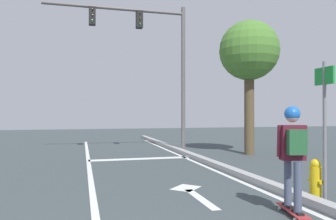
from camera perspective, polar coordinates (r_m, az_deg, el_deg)
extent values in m
cube|color=silver|center=(7.66, -13.46, -11.84)|extent=(0.12, 20.00, 0.01)
cube|color=silver|center=(8.36, 9.22, -10.89)|extent=(0.12, 20.00, 0.01)
cube|color=silver|center=(10.79, -4.92, -8.55)|extent=(3.32, 0.40, 0.01)
cube|color=silver|center=(5.90, 5.80, -15.27)|extent=(0.16, 1.40, 0.01)
cube|color=silver|center=(6.68, 3.15, -13.53)|extent=(0.71, 0.71, 0.01)
cube|color=#9D9D9D|center=(8.46, 10.80, -10.31)|extent=(0.24, 24.00, 0.14)
cube|color=#A92E31|center=(5.30, 21.11, -16.17)|extent=(0.36, 0.85, 0.02)
cube|color=#B2B2B7|center=(5.55, 19.93, -15.60)|extent=(0.16, 0.08, 0.01)
cylinder|color=silver|center=(5.53, 19.04, -16.01)|extent=(0.04, 0.06, 0.05)
cylinder|color=silver|center=(5.59, 20.80, -15.83)|extent=(0.04, 0.06, 0.05)
cube|color=#B2B2B7|center=(5.05, 22.42, -17.11)|extent=(0.16, 0.08, 0.01)
cylinder|color=silver|center=(5.03, 21.46, -17.58)|extent=(0.04, 0.06, 0.05)
cylinder|color=silver|center=(5.10, 23.37, -17.33)|extent=(0.04, 0.06, 0.05)
cylinder|color=#444E65|center=(5.36, 20.36, -11.87)|extent=(0.11, 0.11, 0.73)
cube|color=black|center=(5.44, 20.37, -15.49)|extent=(0.14, 0.25, 0.03)
cylinder|color=#444E65|center=(5.05, 21.88, -12.57)|extent=(0.11, 0.11, 0.73)
cube|color=black|center=(5.14, 21.90, -16.40)|extent=(0.14, 0.25, 0.03)
cube|color=#541625|center=(5.12, 21.07, -5.38)|extent=(0.37, 0.25, 0.51)
cylinder|color=#541625|center=(5.08, 19.06, -5.16)|extent=(0.07, 0.09, 0.47)
cylinder|color=#541625|center=(5.22, 22.76, -5.02)|extent=(0.07, 0.13, 0.47)
sphere|color=beige|center=(5.10, 21.05, -0.92)|extent=(0.20, 0.20, 0.20)
sphere|color=blue|center=(5.10, 21.05, -0.64)|extent=(0.23, 0.23, 0.23)
cube|color=#21542E|center=(4.99, 21.70, -5.27)|extent=(0.28, 0.19, 0.36)
cylinder|color=#5C5657|center=(12.68, 2.69, 5.40)|extent=(0.16, 0.16, 5.64)
cylinder|color=#5C5657|center=(12.69, -9.12, 17.23)|extent=(5.20, 0.12, 0.12)
cube|color=black|center=(12.70, -5.08, 15.56)|extent=(0.24, 0.28, 0.64)
cylinder|color=#3A0605|center=(12.62, -4.95, 16.62)|extent=(0.02, 0.10, 0.10)
cylinder|color=#3C3106|center=(12.56, -4.95, 15.75)|extent=(0.02, 0.10, 0.10)
cylinder|color=green|center=(12.51, -4.96, 14.87)|extent=(0.02, 0.10, 0.10)
cube|color=black|center=(12.54, -13.22, 15.80)|extent=(0.24, 0.28, 0.64)
cylinder|color=#3A0605|center=(12.45, -13.20, 16.87)|extent=(0.02, 0.10, 0.10)
cylinder|color=#3C3106|center=(12.39, -13.20, 15.99)|extent=(0.02, 0.10, 0.10)
cylinder|color=green|center=(12.34, -13.20, 15.10)|extent=(0.02, 0.10, 0.10)
cylinder|color=slate|center=(6.19, 25.89, -3.33)|extent=(0.06, 0.06, 2.40)
cube|color=#198C33|center=(6.21, 25.85, 5.43)|extent=(0.04, 0.44, 0.30)
cylinder|color=gold|center=(6.42, 24.57, -11.54)|extent=(0.20, 0.20, 0.55)
sphere|color=gold|center=(6.36, 24.55, -8.66)|extent=(0.18, 0.18, 0.18)
cylinder|color=gold|center=(6.49, 23.94, -11.16)|extent=(0.08, 0.08, 0.08)
cylinder|color=gold|center=(6.33, 25.21, -11.44)|extent=(0.08, 0.08, 0.08)
cylinder|color=brown|center=(12.14, 14.12, -0.22)|extent=(0.36, 0.36, 3.15)
sphere|color=#497B2F|center=(12.36, 14.09, 10.15)|extent=(2.17, 2.17, 2.17)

